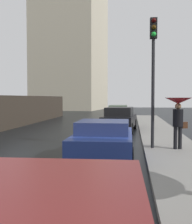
% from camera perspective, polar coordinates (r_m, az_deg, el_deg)
% --- Properties ---
extents(car_blue_near_kerb, '(1.94, 3.95, 1.29)m').
position_cam_1_polar(car_blue_near_kerb, '(9.55, 1.49, -5.28)').
color(car_blue_near_kerb, navy).
rests_on(car_blue_near_kerb, ground).
extents(car_black_mid_road, '(2.07, 4.46, 1.47)m').
position_cam_1_polar(car_black_mid_road, '(17.60, 4.67, -1.34)').
color(car_black_mid_road, black).
rests_on(car_black_mid_road, ground).
extents(car_green_behind_camera, '(1.73, 4.56, 1.44)m').
position_cam_1_polar(car_green_behind_camera, '(23.60, 4.39, -0.32)').
color(car_green_behind_camera, slate).
rests_on(car_green_behind_camera, ground).
extents(pedestrian_with_umbrella_near, '(0.98, 0.98, 1.90)m').
position_cam_1_polar(pedestrian_with_umbrella_near, '(11.11, 15.82, 0.58)').
color(pedestrian_with_umbrella_near, black).
rests_on(pedestrian_with_umbrella_near, sidewalk_strip).
extents(traffic_light, '(0.26, 0.39, 4.85)m').
position_cam_1_polar(traffic_light, '(11.20, 11.17, 10.08)').
color(traffic_light, black).
rests_on(traffic_light, sidewalk_strip).
extents(distant_tower, '(12.05, 12.94, 27.86)m').
position_cam_1_polar(distant_tower, '(52.07, -4.99, 13.26)').
color(distant_tower, '#B2A88E').
rests_on(distant_tower, ground).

